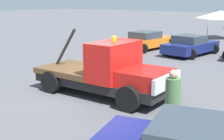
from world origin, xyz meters
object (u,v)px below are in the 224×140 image
object	(u,v)px
tow_truck	(109,73)
person_near_truck	(173,98)
parked_car_orange	(147,41)
parked_car_navy	(190,45)
canopy_tent_white	(221,15)

from	to	relation	value
tow_truck	person_near_truck	size ratio (longest dim) A/B	3.05
parked_car_orange	parked_car_navy	xyz separation A→B (m)	(3.57, -0.47, -0.00)
tow_truck	parked_car_navy	size ratio (longest dim) A/B	1.22
person_near_truck	parked_car_orange	bearing A→B (deg)	-14.40
parked_car_orange	canopy_tent_white	size ratio (longest dim) A/B	1.42
parked_car_navy	canopy_tent_white	world-z (taller)	canopy_tent_white
person_near_truck	canopy_tent_white	distance (m)	22.95
person_near_truck	parked_car_navy	xyz separation A→B (m)	(-4.35, 12.27, -0.41)
canopy_tent_white	parked_car_navy	bearing A→B (deg)	-83.56
parked_car_navy	person_near_truck	bearing A→B (deg)	-151.77
parked_car_orange	canopy_tent_white	distance (m)	9.96
parked_car_navy	canopy_tent_white	xyz separation A→B (m)	(-1.13, 9.98, 1.59)
person_near_truck	parked_car_orange	size ratio (longest dim) A/B	0.36
person_near_truck	parked_car_orange	world-z (taller)	person_near_truck
parked_car_orange	parked_car_navy	bearing A→B (deg)	-90.39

